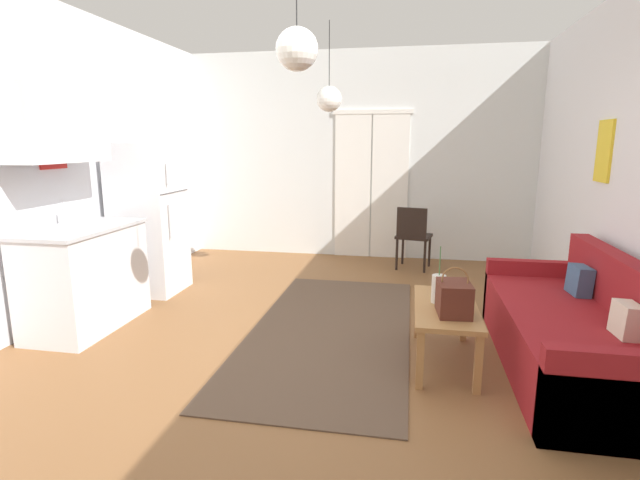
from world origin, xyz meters
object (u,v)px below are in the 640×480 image
at_px(coffee_table, 446,314).
at_px(refrigerator, 149,219).
at_px(pendant_lamp_near, 297,49).
at_px(couch, 579,335).
at_px(handbag, 454,298).
at_px(accent_chair, 413,234).
at_px(bamboo_vase, 439,289).
at_px(pendant_lamp_far, 329,99).

bearing_deg(coffee_table, refrigerator, 158.13).
bearing_deg(pendant_lamp_near, coffee_table, 23.75).
distance_m(couch, coffee_table, 0.95).
bearing_deg(handbag, accent_chair, 95.34).
bearing_deg(couch, refrigerator, 163.45).
bearing_deg(coffee_table, handbag, -78.85).
bearing_deg(bamboo_vase, couch, -0.99).
height_order(refrigerator, pendant_lamp_near, pendant_lamp_near).
relative_size(couch, refrigerator, 1.27).
distance_m(refrigerator, pendant_lamp_far, 2.34).
xyz_separation_m(accent_chair, pendant_lamp_near, (-0.78, -3.14, 1.72)).
xyz_separation_m(handbag, pendant_lamp_near, (-1.04, -0.27, 1.62)).
bearing_deg(coffee_table, bamboo_vase, 133.78).
xyz_separation_m(coffee_table, handbag, (0.04, -0.18, 0.18)).
distance_m(couch, pendant_lamp_far, 3.29).
height_order(couch, handbag, couch).
xyz_separation_m(refrigerator, accent_chair, (2.84, 1.46, -0.34)).
xyz_separation_m(coffee_table, refrigerator, (-3.08, 1.23, 0.43)).
height_order(coffee_table, accent_chair, accent_chair).
relative_size(refrigerator, accent_chair, 1.98).
bearing_deg(pendant_lamp_near, couch, 13.98).
bearing_deg(couch, pendant_lamp_far, 140.64).
xyz_separation_m(handbag, refrigerator, (-3.11, 1.41, 0.25)).
height_order(handbag, refrigerator, refrigerator).
relative_size(pendant_lamp_near, pendant_lamp_far, 0.88).
distance_m(handbag, pendant_lamp_near, 1.95).
bearing_deg(pendant_lamp_far, couch, -39.36).
distance_m(coffee_table, accent_chair, 2.71).
xyz_separation_m(bamboo_vase, pendant_lamp_near, (-0.95, -0.50, 1.64)).
relative_size(coffee_table, refrigerator, 0.59).
distance_m(handbag, pendant_lamp_far, 2.77).
height_order(handbag, accent_chair, accent_chair).
relative_size(accent_chair, pendant_lamp_far, 0.89).
bearing_deg(pendant_lamp_far, handbag, -58.14).
xyz_separation_m(couch, handbag, (-0.90, -0.22, 0.29)).
relative_size(coffee_table, pendant_lamp_near, 1.18).
bearing_deg(couch, handbag, -166.33).
bearing_deg(bamboo_vase, accent_chair, 93.85).
height_order(coffee_table, pendant_lamp_near, pendant_lamp_near).
bearing_deg(refrigerator, accent_chair, 27.21).
bearing_deg(coffee_table, couch, 2.51).
relative_size(coffee_table, pendant_lamp_far, 1.04).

